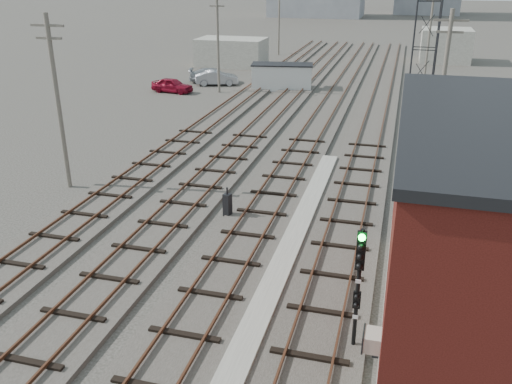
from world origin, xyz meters
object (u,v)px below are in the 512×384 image
at_px(signal_mast, 358,282).
at_px(car_grey, 213,76).
at_px(car_silver, 217,78).
at_px(switch_stand, 227,205).
at_px(car_red, 172,85).
at_px(site_trailer, 282,77).

height_order(signal_mast, car_grey, signal_mast).
bearing_deg(car_grey, car_silver, -159.81).
distance_m(signal_mast, switch_stand, 10.67).
height_order(switch_stand, car_red, switch_stand).
xyz_separation_m(signal_mast, switch_stand, (-6.71, 8.11, -1.77)).
distance_m(car_red, car_grey, 5.97).
bearing_deg(site_trailer, signal_mast, -83.22).
relative_size(car_silver, car_grey, 0.87).
bearing_deg(car_red, car_silver, -26.45).
relative_size(switch_stand, site_trailer, 0.23).
relative_size(switch_stand, car_grey, 0.29).
relative_size(signal_mast, site_trailer, 0.67).
height_order(signal_mast, car_silver, signal_mast).
distance_m(switch_stand, car_silver, 31.68).
height_order(car_red, car_silver, car_silver).
xyz_separation_m(signal_mast, car_grey, (-18.32, 39.00, -1.74)).
bearing_deg(car_red, site_trailer, -60.26).
distance_m(signal_mast, site_trailer, 39.04).
relative_size(site_trailer, car_red, 1.55).
distance_m(signal_mast, car_grey, 43.12).
bearing_deg(car_silver, site_trailer, -112.97).
relative_size(site_trailer, car_grey, 1.25).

